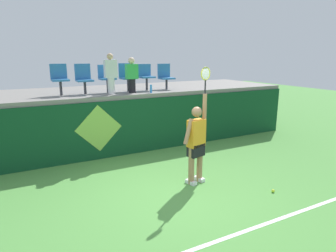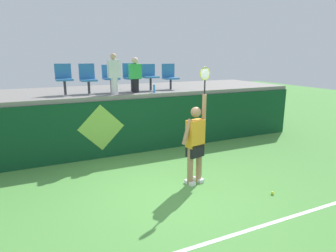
% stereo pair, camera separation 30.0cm
% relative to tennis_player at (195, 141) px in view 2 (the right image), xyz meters
% --- Properties ---
extents(ground_plane, '(40.00, 40.00, 0.00)m').
position_rel_tennis_player_xyz_m(ground_plane, '(-0.64, -0.30, -0.96)').
color(ground_plane, '#519342').
extents(court_back_wall, '(11.72, 0.20, 1.58)m').
position_rel_tennis_player_xyz_m(court_back_wall, '(-0.64, 2.58, -0.17)').
color(court_back_wall, '#0F4223').
rests_on(court_back_wall, ground_plane).
extents(spectator_platform, '(11.72, 3.08, 0.12)m').
position_rel_tennis_player_xyz_m(spectator_platform, '(-0.64, 4.07, 0.67)').
color(spectator_platform, gray).
rests_on(spectator_platform, court_back_wall).
extents(court_baseline_stripe, '(10.55, 0.08, 0.01)m').
position_rel_tennis_player_xyz_m(court_baseline_stripe, '(-0.64, -1.97, -0.96)').
color(court_baseline_stripe, white).
rests_on(court_baseline_stripe, ground_plane).
extents(tennis_player, '(0.74, 0.34, 2.54)m').
position_rel_tennis_player_xyz_m(tennis_player, '(0.00, 0.00, 0.00)').
color(tennis_player, white).
rests_on(tennis_player, ground_plane).
extents(tennis_ball, '(0.07, 0.07, 0.07)m').
position_rel_tennis_player_xyz_m(tennis_ball, '(1.15, -1.18, -0.93)').
color(tennis_ball, '#D1E533').
rests_on(tennis_ball, ground_plane).
extents(water_bottle, '(0.06, 0.06, 0.24)m').
position_rel_tennis_player_xyz_m(water_bottle, '(0.17, 2.70, 0.85)').
color(water_bottle, '#338CE5').
rests_on(water_bottle, spectator_platform).
extents(stadium_chair_0, '(0.44, 0.42, 0.85)m').
position_rel_tennis_player_xyz_m(stadium_chair_0, '(-2.24, 3.40, 1.22)').
color(stadium_chair_0, '#38383D').
rests_on(stadium_chair_0, spectator_platform).
extents(stadium_chair_1, '(0.44, 0.42, 0.84)m').
position_rel_tennis_player_xyz_m(stadium_chair_1, '(-1.59, 3.41, 1.19)').
color(stadium_chair_1, '#38383D').
rests_on(stadium_chair_1, spectator_platform).
extents(stadium_chair_2, '(0.44, 0.42, 0.80)m').
position_rel_tennis_player_xyz_m(stadium_chair_2, '(-0.93, 3.40, 1.20)').
color(stadium_chair_2, '#38383D').
rests_on(stadium_chair_2, spectator_platform).
extents(stadium_chair_3, '(0.44, 0.42, 0.84)m').
position_rel_tennis_player_xyz_m(stadium_chair_3, '(-0.30, 3.40, 1.20)').
color(stadium_chair_3, '#38383D').
rests_on(stadium_chair_3, spectator_platform).
extents(stadium_chair_4, '(0.44, 0.42, 0.81)m').
position_rel_tennis_player_xyz_m(stadium_chair_4, '(0.31, 3.40, 1.20)').
color(stadium_chair_4, '#38383D').
rests_on(stadium_chair_4, spectator_platform).
extents(stadium_chair_5, '(0.44, 0.42, 0.81)m').
position_rel_tennis_player_xyz_m(stadium_chair_5, '(1.01, 3.41, 1.17)').
color(stadium_chair_5, '#38383D').
rests_on(stadium_chair_5, spectator_platform).
extents(spectator_0, '(0.34, 0.20, 1.13)m').
position_rel_tennis_player_xyz_m(spectator_0, '(-0.93, 2.98, 1.32)').
color(spectator_0, white).
rests_on(spectator_0, spectator_platform).
extents(spectator_1, '(0.34, 0.20, 1.02)m').
position_rel_tennis_player_xyz_m(spectator_1, '(-0.30, 3.00, 1.26)').
color(spectator_1, black).
rests_on(spectator_1, spectator_platform).
extents(wall_signage_mount, '(1.27, 0.01, 1.50)m').
position_rel_tennis_player_xyz_m(wall_signage_mount, '(-1.48, 2.48, -0.96)').
color(wall_signage_mount, '#0F4223').
rests_on(wall_signage_mount, ground_plane).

